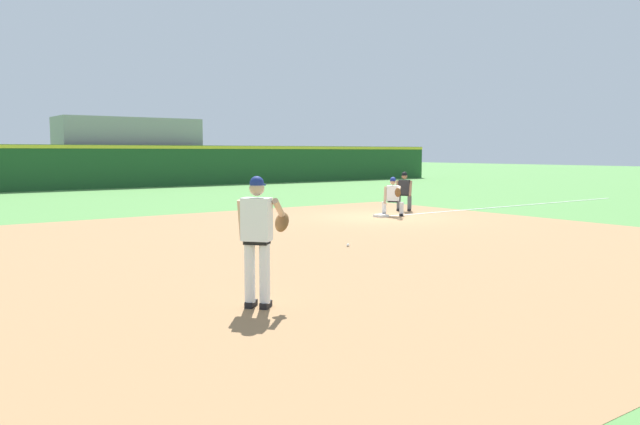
# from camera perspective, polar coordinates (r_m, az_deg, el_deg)

# --- Properties ---
(ground_plane) EXTENTS (160.00, 160.00, 0.00)m
(ground_plane) POSITION_cam_1_polar(r_m,az_deg,el_deg) (21.10, 5.59, -0.41)
(ground_plane) COLOR #518942
(infield_dirt_patch) EXTENTS (18.00, 18.00, 0.01)m
(infield_dirt_patch) POSITION_cam_1_polar(r_m,az_deg,el_deg) (14.92, 2.26, -2.87)
(infield_dirt_patch) COLOR #9E754C
(infield_dirt_patch) RESTS_ON ground
(foul_line_stripe) EXTENTS (14.37, 0.10, 0.00)m
(foul_line_stripe) POSITION_cam_1_polar(r_m,az_deg,el_deg) (26.42, 17.30, 0.58)
(foul_line_stripe) COLOR white
(foul_line_stripe) RESTS_ON ground
(first_base_bag) EXTENTS (0.38, 0.38, 0.09)m
(first_base_bag) POSITION_cam_1_polar(r_m,az_deg,el_deg) (21.10, 5.59, -0.29)
(first_base_bag) COLOR white
(first_base_bag) RESTS_ON ground
(baseball) EXTENTS (0.07, 0.07, 0.07)m
(baseball) POSITION_cam_1_polar(r_m,az_deg,el_deg) (14.46, 2.57, -3.01)
(baseball) COLOR white
(baseball) RESTS_ON ground
(pitcher) EXTENTS (0.85, 0.56, 1.86)m
(pitcher) POSITION_cam_1_polar(r_m,az_deg,el_deg) (8.75, -5.61, -1.91)
(pitcher) COLOR black
(pitcher) RESTS_ON ground
(first_baseman) EXTENTS (0.77, 1.07, 1.34)m
(first_baseman) POSITION_cam_1_polar(r_m,az_deg,el_deg) (21.39, 6.71, 1.62)
(first_baseman) COLOR black
(first_baseman) RESTS_ON ground
(umpire) EXTENTS (0.65, 0.68, 1.46)m
(umpire) POSITION_cam_1_polar(r_m,az_deg,el_deg) (23.25, 7.70, 2.07)
(umpire) COLOR black
(umpire) RESTS_ON ground
(outfield_wall) EXTENTS (48.00, 0.54, 2.60)m
(outfield_wall) POSITION_cam_1_polar(r_m,az_deg,el_deg) (40.17, -15.84, 4.22)
(outfield_wall) COLOR #1E4C23
(outfield_wall) RESTS_ON ground
(stadium_seating_block) EXTENTS (8.85, 3.35, 4.35)m
(stadium_seating_block) POSITION_cam_1_polar(r_m,az_deg,el_deg) (42.49, -17.04, 5.35)
(stadium_seating_block) COLOR gray
(stadium_seating_block) RESTS_ON ground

